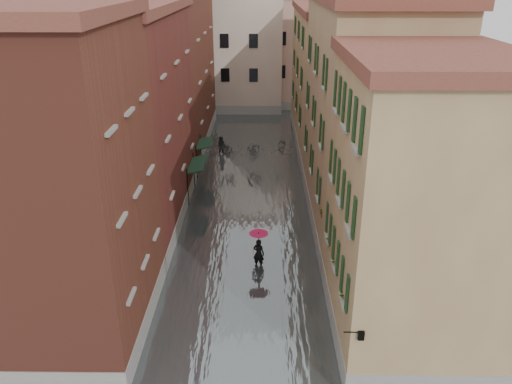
{
  "coord_description": "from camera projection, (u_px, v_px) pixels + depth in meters",
  "views": [
    {
      "loc": [
        0.9,
        -19.78,
        14.43
      ],
      "look_at": [
        0.59,
        6.16,
        3.0
      ],
      "focal_mm": 35.0,
      "sensor_mm": 36.0,
      "label": 1
    }
  ],
  "objects": [
    {
      "name": "building_left_mid",
      "position": [
        129.0,
        122.0,
        29.72
      ],
      "size": [
        6.0,
        14.0,
        12.5
      ],
      "primitive_type": "cube",
      "color": "#5A281C",
      "rests_on": "ground"
    },
    {
      "name": "building_right_mid",
      "position": [
        365.0,
        119.0,
        29.46
      ],
      "size": [
        6.0,
        14.0,
        13.0
      ],
      "primitive_type": "cube",
      "color": "#95835A",
      "rests_on": "ground"
    },
    {
      "name": "building_left_near",
      "position": [
        60.0,
        193.0,
        19.55
      ],
      "size": [
        6.0,
        8.0,
        13.0
      ],
      "primitive_type": "cube",
      "color": "brown",
      "rests_on": "ground"
    },
    {
      "name": "building_end_pink",
      "position": [
        306.0,
        52.0,
        58.04
      ],
      "size": [
        10.0,
        9.0,
        12.0
      ],
      "primitive_type": "cube",
      "color": "tan",
      "rests_on": "ground"
    },
    {
      "name": "awning_far",
      "position": [
        204.0,
        144.0,
        38.0
      ],
      "size": [
        1.09,
        2.82,
        2.8
      ],
      "color": "#16311F",
      "rests_on": "ground"
    },
    {
      "name": "building_end_cream",
      "position": [
        228.0,
        50.0,
        56.11
      ],
      "size": [
        12.0,
        9.0,
        13.0
      ],
      "primitive_type": "cube",
      "color": "beige",
      "rests_on": "ground"
    },
    {
      "name": "awning_near",
      "position": [
        197.0,
        165.0,
        33.81
      ],
      "size": [
        1.09,
        3.21,
        2.8
      ],
      "color": "#16311F",
      "rests_on": "ground"
    },
    {
      "name": "ground",
      "position": [
        242.0,
        301.0,
        23.92
      ],
      "size": [
        120.0,
        120.0,
        0.0
      ],
      "primitive_type": "plane",
      "color": "slate",
      "rests_on": "ground"
    },
    {
      "name": "building_right_far",
      "position": [
        332.0,
        81.0,
        43.49
      ],
      "size": [
        6.0,
        16.0,
        11.5
      ],
      "primitive_type": "cube",
      "color": "#8D6C49",
      "rests_on": "ground"
    },
    {
      "name": "building_left_far",
      "position": [
        171.0,
        66.0,
        43.14
      ],
      "size": [
        6.0,
        16.0,
        14.0
      ],
      "primitive_type": "cube",
      "color": "brown",
      "rests_on": "ground"
    },
    {
      "name": "window_planters",
      "position": [
        335.0,
        244.0,
        21.87
      ],
      "size": [
        0.59,
        8.18,
        0.84
      ],
      "color": "brown",
      "rests_on": "ground"
    },
    {
      "name": "pedestrian_far",
      "position": [
        222.0,
        146.0,
        42.45
      ],
      "size": [
        0.95,
        0.8,
        1.73
      ],
      "primitive_type": "imported",
      "rotation": [
        0.0,
        0.0,
        -0.19
      ],
      "color": "black",
      "rests_on": "ground"
    },
    {
      "name": "wall_lantern",
      "position": [
        360.0,
        334.0,
        17.17
      ],
      "size": [
        0.71,
        0.22,
        0.35
      ],
      "color": "black",
      "rests_on": "ground"
    },
    {
      "name": "floodwater",
      "position": [
        249.0,
        191.0,
        35.78
      ],
      "size": [
        10.0,
        60.0,
        0.2
      ],
      "primitive_type": "cube",
      "color": "#51585A",
      "rests_on": "ground"
    },
    {
      "name": "pedestrian_main",
      "position": [
        259.0,
        246.0,
        26.12
      ],
      "size": [
        1.03,
        1.03,
        2.06
      ],
      "color": "black",
      "rests_on": "ground"
    },
    {
      "name": "building_right_near",
      "position": [
        416.0,
        212.0,
        19.7
      ],
      "size": [
        6.0,
        8.0,
        11.5
      ],
      "primitive_type": "cube",
      "color": "#8D6C49",
      "rests_on": "ground"
    }
  ]
}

